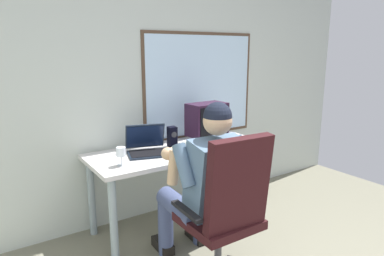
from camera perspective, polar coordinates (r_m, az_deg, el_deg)
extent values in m
cube|color=#B5BEB6|center=(3.24, -8.40, 10.10)|extent=(5.37, 0.06, 2.89)
cube|color=#4C3828|center=(3.54, 1.41, 7.09)|extent=(1.30, 0.01, 1.05)
cube|color=silver|center=(3.54, 1.44, 7.09)|extent=(1.24, 0.02, 0.99)
cylinder|color=gray|center=(2.72, -12.85, -14.85)|extent=(0.06, 0.06, 0.69)
cylinder|color=gray|center=(3.47, 11.13, -8.52)|extent=(0.06, 0.06, 0.69)
cylinder|color=gray|center=(3.16, -16.27, -10.94)|extent=(0.06, 0.06, 0.69)
cylinder|color=gray|center=(3.83, 5.66, -6.26)|extent=(0.06, 0.06, 0.69)
cube|color=silver|center=(3.10, -1.93, -3.75)|extent=(1.64, 0.66, 0.04)
cylinder|color=#3F3F44|center=(2.53, 4.33, -19.65)|extent=(0.05, 0.05, 0.43)
cube|color=black|center=(2.42, 4.42, -14.96)|extent=(0.46, 0.46, 0.06)
cube|color=black|center=(2.13, 7.71, -9.23)|extent=(0.44, 0.15, 0.60)
cube|color=black|center=(2.50, 9.28, -10.80)|extent=(0.07, 0.33, 0.02)
cube|color=black|center=(2.24, -0.95, -13.58)|extent=(0.07, 0.33, 0.02)
cylinder|color=#404B71|center=(2.67, 4.04, -11.37)|extent=(0.17, 0.46, 0.15)
cylinder|color=#404B71|center=(2.95, 1.37, -14.24)|extent=(0.12, 0.12, 0.50)
cube|color=black|center=(3.10, 0.74, -17.25)|extent=(0.11, 0.24, 0.08)
cylinder|color=#404B71|center=(2.52, -2.11, -12.91)|extent=(0.17, 0.46, 0.15)
cylinder|color=#404B71|center=(2.82, -4.37, -15.71)|extent=(0.12, 0.12, 0.50)
cube|color=black|center=(2.97, -4.84, -18.77)|extent=(0.11, 0.24, 0.08)
cube|color=slate|center=(2.32, 4.09, -8.26)|extent=(0.39, 0.31, 0.55)
sphere|color=tan|center=(2.21, 4.25, 1.18)|extent=(0.19, 0.19, 0.19)
sphere|color=black|center=(2.20, 4.26, 1.94)|extent=(0.19, 0.19, 0.19)
cylinder|color=slate|center=(2.44, 7.72, -4.47)|extent=(0.10, 0.18, 0.29)
cylinder|color=tan|center=(2.55, 6.39, -6.93)|extent=(0.09, 0.18, 0.27)
sphere|color=tan|center=(2.59, 5.85, -7.23)|extent=(0.09, 0.09, 0.09)
cylinder|color=slate|center=(2.21, -1.34, -6.24)|extent=(0.10, 0.22, 0.29)
cylinder|color=tan|center=(2.34, -3.04, -6.36)|extent=(0.08, 0.13, 0.27)
sphere|color=tan|center=(2.40, -4.07, -4.27)|extent=(0.09, 0.09, 0.09)
cube|color=beige|center=(3.28, 2.44, -2.32)|extent=(0.26, 0.21, 0.02)
cylinder|color=beige|center=(3.28, 2.44, -1.67)|extent=(0.04, 0.04, 0.06)
cube|color=#2B152A|center=(3.23, 2.47, 1.45)|extent=(0.38, 0.24, 0.31)
cube|color=black|center=(3.15, 3.76, 1.13)|extent=(0.33, 0.03, 0.27)
cube|color=black|center=(2.94, -7.18, -4.27)|extent=(0.40, 0.33, 0.02)
cube|color=black|center=(2.93, -7.18, -4.08)|extent=(0.36, 0.29, 0.00)
cube|color=black|center=(3.06, -7.77, -1.29)|extent=(0.35, 0.18, 0.22)
cube|color=#0F1933|center=(3.05, -7.74, -1.39)|extent=(0.32, 0.16, 0.20)
cylinder|color=silver|center=(2.71, -11.57, -6.04)|extent=(0.07, 0.07, 0.00)
cylinder|color=silver|center=(2.70, -11.61, -5.28)|extent=(0.01, 0.01, 0.07)
cylinder|color=silver|center=(2.68, -11.67, -3.85)|extent=(0.07, 0.07, 0.07)
cylinder|color=maroon|center=(2.68, -11.65, -4.26)|extent=(0.07, 0.07, 0.03)
cube|color=black|center=(3.14, -3.30, -1.44)|extent=(0.08, 0.08, 0.19)
cylinder|color=#333338|center=(3.10, -2.96, -1.11)|extent=(0.05, 0.01, 0.05)
cylinder|color=silver|center=(2.95, -0.83, -3.19)|extent=(0.09, 0.09, 0.11)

